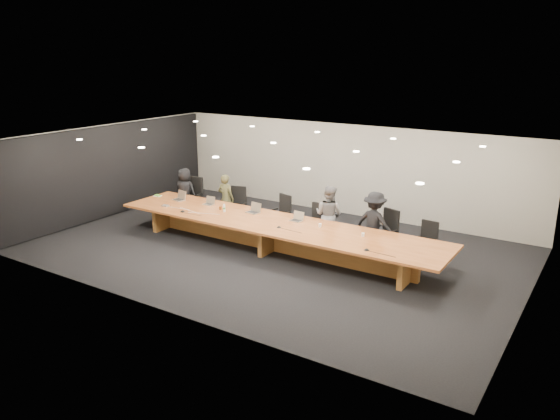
% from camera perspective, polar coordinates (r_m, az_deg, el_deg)
% --- Properties ---
extents(ground, '(12.00, 12.00, 0.00)m').
position_cam_1_polar(ground, '(14.02, -0.66, -4.22)').
color(ground, black).
rests_on(ground, ground).
extents(back_wall, '(12.00, 0.02, 2.80)m').
position_cam_1_polar(back_wall, '(16.99, 6.78, 4.23)').
color(back_wall, beige).
rests_on(back_wall, ground).
extents(left_wall_panel, '(0.08, 7.84, 2.74)m').
position_cam_1_polar(left_wall_panel, '(17.50, -17.19, 3.88)').
color(left_wall_panel, black).
rests_on(left_wall_panel, ground).
extents(conference_table, '(9.00, 1.80, 0.75)m').
position_cam_1_polar(conference_table, '(13.85, -0.67, -2.20)').
color(conference_table, brown).
rests_on(conference_table, ground).
extents(chair_far_left, '(0.64, 0.64, 1.19)m').
position_cam_1_polar(chair_far_left, '(17.11, -9.18, 1.45)').
color(chair_far_left, black).
rests_on(chair_far_left, ground).
extents(chair_left, '(0.70, 0.70, 1.12)m').
position_cam_1_polar(chair_left, '(16.01, -4.61, 0.46)').
color(chair_left, black).
rests_on(chair_left, ground).
extents(chair_mid_left, '(0.69, 0.69, 1.09)m').
position_cam_1_polar(chair_mid_left, '(15.21, -0.05, -0.40)').
color(chair_mid_left, black).
rests_on(chair_mid_left, ground).
extents(chair_mid_right, '(0.54, 0.54, 1.03)m').
position_cam_1_polar(chair_mid_right, '(14.57, 3.69, -1.30)').
color(chair_mid_right, black).
rests_on(chair_mid_right, ground).
extents(chair_right, '(0.75, 0.75, 1.15)m').
position_cam_1_polar(chair_right, '(13.85, 10.87, -2.26)').
color(chair_right, black).
rests_on(chair_right, ground).
extents(chair_far_right, '(0.56, 0.56, 1.01)m').
position_cam_1_polar(chair_far_right, '(13.56, 14.98, -3.24)').
color(chair_far_right, black).
rests_on(chair_far_right, ground).
extents(person_a, '(0.80, 0.60, 1.47)m').
position_cam_1_polar(person_a, '(17.11, -9.89, 1.90)').
color(person_a, black).
rests_on(person_a, ground).
extents(person_b, '(0.55, 0.38, 1.46)m').
position_cam_1_polar(person_b, '(16.16, -5.68, 1.20)').
color(person_b, '#403E22').
rests_on(person_b, ground).
extents(person_c, '(0.80, 0.63, 1.58)m').
position_cam_1_polar(person_c, '(14.30, 5.11, -0.52)').
color(person_c, slate).
rests_on(person_c, ground).
extents(person_d, '(1.08, 0.68, 1.60)m').
position_cam_1_polar(person_d, '(13.76, 9.83, -1.35)').
color(person_d, black).
rests_on(person_d, ground).
extents(laptop_a, '(0.40, 0.32, 0.28)m').
position_cam_1_polar(laptop_a, '(16.06, -10.59, 1.50)').
color(laptop_a, '#C1AE94').
rests_on(laptop_a, conference_table).
extents(laptop_b, '(0.30, 0.22, 0.23)m').
position_cam_1_polar(laptop_b, '(15.47, -7.51, 0.97)').
color(laptop_b, tan).
rests_on(laptop_b, conference_table).
extents(laptop_c, '(0.38, 0.30, 0.27)m').
position_cam_1_polar(laptop_c, '(14.56, -2.86, 0.21)').
color(laptop_c, tan).
rests_on(laptop_c, conference_table).
extents(laptop_d, '(0.33, 0.25, 0.24)m').
position_cam_1_polar(laptop_d, '(13.85, 1.70, -0.68)').
color(laptop_d, '#C4B295').
rests_on(laptop_d, conference_table).
extents(water_bottle, '(0.08, 0.08, 0.20)m').
position_cam_1_polar(water_bottle, '(14.72, -5.85, 0.19)').
color(water_bottle, silver).
rests_on(water_bottle, conference_table).
extents(amber_mug, '(0.09, 0.09, 0.10)m').
position_cam_1_polar(amber_mug, '(14.95, -6.24, 0.21)').
color(amber_mug, brown).
rests_on(amber_mug, conference_table).
extents(paper_cup_near, '(0.10, 0.10, 0.09)m').
position_cam_1_polar(paper_cup_near, '(13.42, 4.21, -1.61)').
color(paper_cup_near, white).
rests_on(paper_cup_near, conference_table).
extents(paper_cup_far, '(0.09, 0.09, 0.09)m').
position_cam_1_polar(paper_cup_far, '(12.86, 8.68, -2.57)').
color(paper_cup_far, white).
rests_on(paper_cup_far, conference_table).
extents(notepad, '(0.25, 0.21, 0.01)m').
position_cam_1_polar(notepad, '(16.68, -12.68, 1.45)').
color(notepad, silver).
rests_on(notepad, conference_table).
extents(lime_gadget, '(0.20, 0.13, 0.03)m').
position_cam_1_polar(lime_gadget, '(16.67, -12.68, 1.51)').
color(lime_gadget, '#57B12F').
rests_on(lime_gadget, notepad).
extents(av_box, '(0.20, 0.16, 0.03)m').
position_cam_1_polar(av_box, '(15.54, -11.89, 0.45)').
color(av_box, silver).
rests_on(av_box, conference_table).
extents(mic_left, '(0.17, 0.17, 0.03)m').
position_cam_1_polar(mic_left, '(14.91, -10.15, -0.11)').
color(mic_left, black).
rests_on(mic_left, conference_table).
extents(mic_center, '(0.13, 0.13, 0.03)m').
position_cam_1_polar(mic_center, '(13.37, -0.11, -1.77)').
color(mic_center, black).
rests_on(mic_center, conference_table).
extents(mic_right, '(0.13, 0.13, 0.03)m').
position_cam_1_polar(mic_right, '(12.01, 9.05, -4.09)').
color(mic_right, black).
rests_on(mic_right, conference_table).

